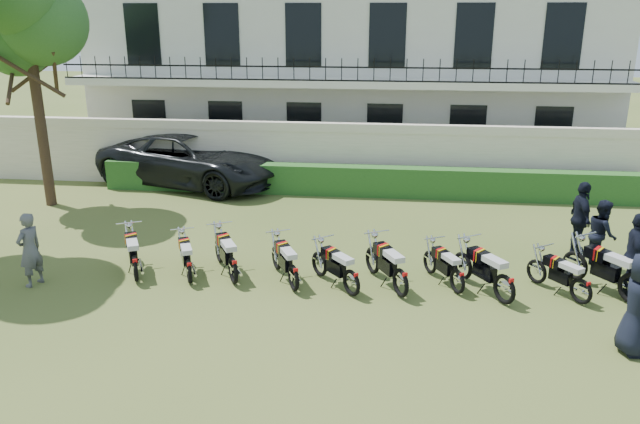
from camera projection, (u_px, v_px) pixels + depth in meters
The scene contains 21 objects.
ground at pixel (309, 281), 14.29m from camera, with size 100.00×100.00×0.00m, color #425522.
perimeter_wall at pixel (339, 155), 21.49m from camera, with size 30.00×0.35×2.30m.
hedge at pixel (367, 181), 20.83m from camera, with size 18.00×0.60×1.00m, color #204C1B.
building at pixel (352, 66), 26.35m from camera, with size 20.40×9.60×7.40m.
tree_west_near at pixel (26, 12), 18.19m from camera, with size 3.40×3.20×7.90m.
motorcycle_0 at pixel (135, 262), 14.11m from camera, with size 0.98×1.77×1.05m.
motorcycle_1 at pixel (189, 266), 14.03m from camera, with size 0.85×1.64×0.96m.
motorcycle_2 at pixel (233, 264), 13.99m from camera, with size 1.04×1.78×1.08m.
motorcycle_3 at pixel (293, 272), 13.64m from camera, with size 0.97×1.72×1.03m.
motorcycle_4 at pixel (352, 277), 13.40m from camera, with size 1.25×1.49×1.01m.
motorcycle_5 at pixel (401, 276), 13.33m from camera, with size 1.05×1.82×1.10m.
motorcycle_6 at pixel (458, 276), 13.52m from camera, with size 0.88×1.58×0.94m.
motorcycle_7 at pixel (505, 282), 13.01m from camera, with size 1.17×1.78×1.11m.
motorcycle_8 at pixel (582, 285), 13.04m from camera, with size 1.10×1.48×0.96m.
motorcycle_9 at pixel (634, 282), 12.99m from camera, with size 1.33×1.79×1.16m.
suv at pixel (192, 159), 22.06m from camera, with size 3.06×6.63×1.84m, color black.
inspector at pixel (30, 250), 13.86m from camera, with size 0.62×0.41×1.70m, color slate.
officer_0 at pixel (639, 304), 11.04m from camera, with size 0.93×0.61×1.91m, color black.
officer_2 at pixel (635, 256), 13.22m from camera, with size 1.12×0.47×1.91m, color black.
officer_4 at pixel (602, 233), 14.93m from camera, with size 0.81×0.63×1.66m, color black.
officer_5 at pixel (581, 218), 15.66m from camera, with size 1.11×0.46×1.89m, color black.
Camera 1 is at (1.77, -12.99, 5.89)m, focal length 35.00 mm.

